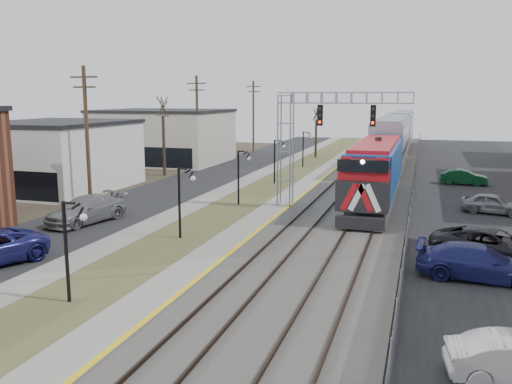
% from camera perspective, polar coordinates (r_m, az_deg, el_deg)
% --- Properties ---
extents(street_west, '(7.00, 120.00, 0.04)m').
position_cam_1_polar(street_west, '(48.87, -7.50, 0.73)').
color(street_west, black).
rests_on(street_west, ground).
extents(sidewalk, '(2.00, 120.00, 0.08)m').
position_cam_1_polar(sidewalk, '(47.18, -2.53, 0.50)').
color(sidewalk, gray).
rests_on(sidewalk, ground).
extents(grass_median, '(4.00, 120.00, 0.06)m').
position_cam_1_polar(grass_median, '(46.27, 0.97, 0.31)').
color(grass_median, '#464A27').
rests_on(grass_median, ground).
extents(platform, '(2.00, 120.00, 0.24)m').
position_cam_1_polar(platform, '(45.52, 4.60, 0.23)').
color(platform, gray).
rests_on(platform, ground).
extents(ballast_bed, '(8.00, 120.00, 0.20)m').
position_cam_1_polar(ballast_bed, '(44.72, 10.86, -0.12)').
color(ballast_bed, '#595651').
rests_on(ballast_bed, ground).
extents(platform_edge, '(0.24, 120.00, 0.01)m').
position_cam_1_polar(platform_edge, '(45.31, 5.69, 0.33)').
color(platform_edge, gold).
rests_on(platform_edge, platform).
extents(track_near, '(1.58, 120.00, 0.15)m').
position_cam_1_polar(track_near, '(44.94, 8.34, 0.23)').
color(track_near, '#2D2119').
rests_on(track_near, ballast_bed).
extents(track_far, '(1.58, 120.00, 0.15)m').
position_cam_1_polar(track_far, '(44.55, 12.79, -0.00)').
color(track_far, '#2D2119').
rests_on(track_far, ballast_bed).
extents(train, '(3.00, 63.05, 5.33)m').
position_cam_1_polar(train, '(63.77, 14.30, 5.27)').
color(train, '#1650B2').
rests_on(train, ground).
extents(signal_gantry, '(9.00, 1.07, 8.15)m').
position_cam_1_polar(signal_gantry, '(37.60, 5.68, 6.54)').
color(signal_gantry, gray).
rests_on(signal_gantry, ground).
extents(lampposts, '(0.14, 62.14, 4.00)m').
position_cam_1_polar(lampposts, '(30.48, -7.84, -1.13)').
color(lampposts, black).
rests_on(lampposts, ground).
extents(utility_poles, '(0.28, 80.28, 10.00)m').
position_cam_1_polar(utility_poles, '(41.10, -17.36, 5.61)').
color(utility_poles, '#4C3823').
rests_on(utility_poles, ground).
extents(fence, '(0.04, 120.00, 1.60)m').
position_cam_1_polar(fence, '(44.35, 16.29, 0.49)').
color(fence, gray).
rests_on(fence, ground).
extents(buildings_west, '(14.00, 67.00, 7.00)m').
position_cam_1_polar(buildings_west, '(44.67, -24.70, 2.90)').
color(buildings_west, '#B9B3A2').
rests_on(buildings_west, ground).
extents(bare_trees, '(12.30, 42.30, 5.95)m').
position_cam_1_polar(bare_trees, '(52.53, -6.95, 4.34)').
color(bare_trees, '#382D23').
rests_on(bare_trees, ground).
extents(car_lot_c, '(6.13, 4.09, 1.56)m').
position_cam_1_polar(car_lot_c, '(28.40, 23.57, -5.24)').
color(car_lot_c, black).
rests_on(car_lot_c, ground).
extents(car_lot_d, '(5.35, 2.45, 1.52)m').
position_cam_1_polar(car_lot_d, '(25.42, 22.39, -6.95)').
color(car_lot_d, navy).
rests_on(car_lot_d, ground).
extents(car_lot_e, '(4.31, 2.55, 1.38)m').
position_cam_1_polar(car_lot_e, '(39.81, 23.68, -1.18)').
color(car_lot_e, gray).
rests_on(car_lot_e, ground).
extents(car_lot_f, '(4.13, 1.64, 1.34)m').
position_cam_1_polar(car_lot_f, '(51.94, 21.03, 1.42)').
color(car_lot_f, '#0C3D1D').
rests_on(car_lot_f, ground).
extents(car_street_b, '(3.42, 6.04, 1.65)m').
position_cam_1_polar(car_street_b, '(35.55, -17.45, -1.83)').
color(car_street_b, gray).
rests_on(car_street_b, ground).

